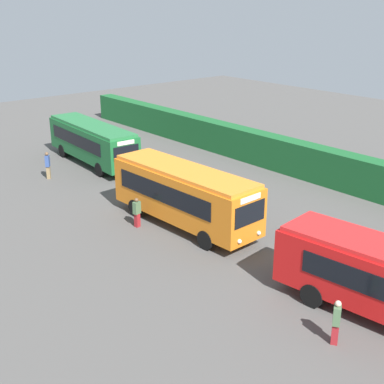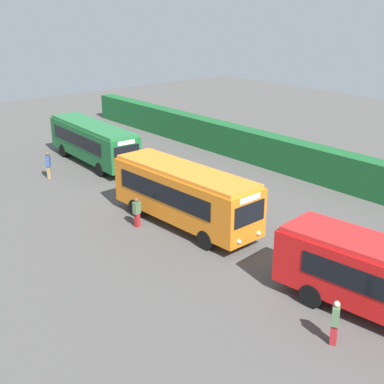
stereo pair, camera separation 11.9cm
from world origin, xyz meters
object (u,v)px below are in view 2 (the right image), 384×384
(person_center, at_px, (137,212))
(person_right, at_px, (335,321))
(bus_green, at_px, (93,141))
(bus_orange, at_px, (184,193))
(person_left, at_px, (48,164))

(person_center, xyz_separation_m, person_right, (13.13, -0.51, 0.06))
(bus_green, relative_size, bus_orange, 1.06)
(bus_orange, bearing_deg, bus_green, 168.63)
(bus_green, height_order, person_left, bus_green)
(person_left, bearing_deg, bus_green, -126.19)
(person_left, bearing_deg, person_right, 127.66)
(bus_green, relative_size, person_left, 5.30)
(person_left, distance_m, person_right, 23.84)
(bus_green, relative_size, person_right, 5.70)
(bus_green, xyz_separation_m, person_center, (11.82, -4.19, -0.88))
(bus_green, bearing_deg, person_right, -7.82)
(bus_green, bearing_deg, person_center, -16.67)
(bus_orange, bearing_deg, person_left, -172.76)
(bus_orange, bearing_deg, person_center, -129.01)
(person_left, xyz_separation_m, person_center, (10.70, 0.00, -0.14))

